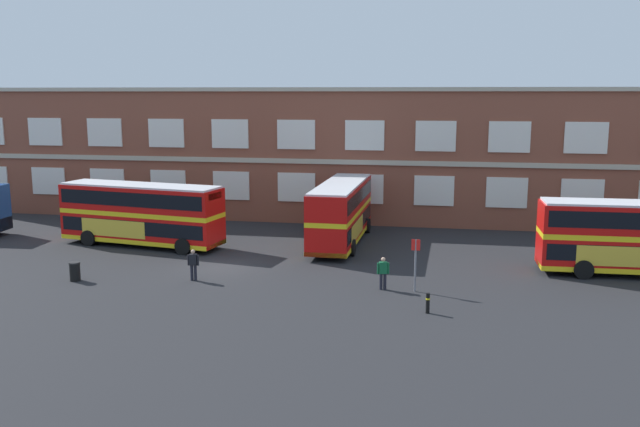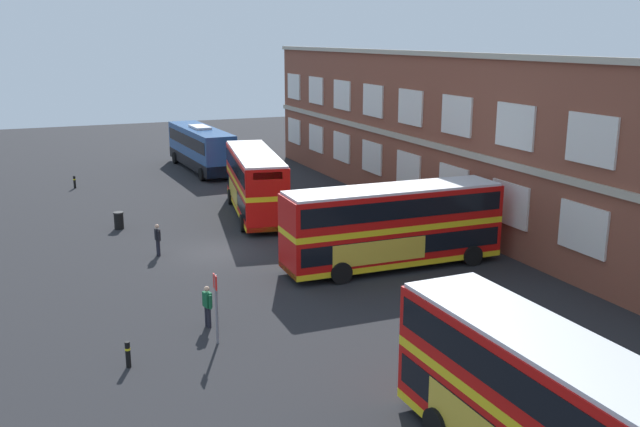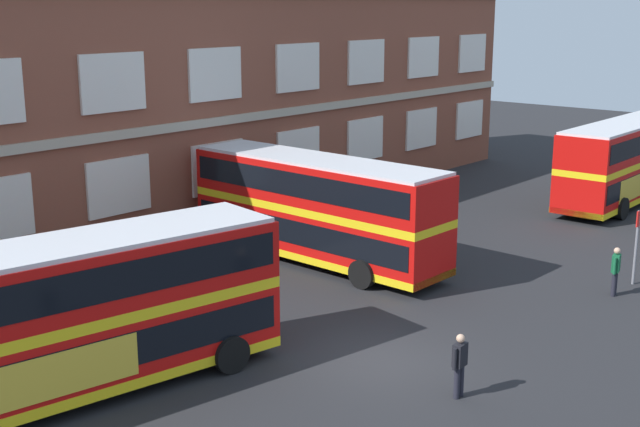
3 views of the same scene
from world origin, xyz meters
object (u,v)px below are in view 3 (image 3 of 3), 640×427
waiting_passenger (616,269)px  double_decker_near (71,317)px  double_decker_far (624,161)px  bus_stand_flag (637,240)px  double_decker_middle (317,208)px  second_passenger (460,363)px

waiting_passenger → double_decker_near: bearing=156.3°
double_decker_near → waiting_passenger: bearing=-23.7°
double_decker_far → bus_stand_flag: bearing=-156.3°
double_decker_far → bus_stand_flag: (-12.15, -5.33, -0.51)m
double_decker_near → double_decker_far: bearing=-3.7°
double_decker_middle → double_decker_far: size_ratio=1.00×
waiting_passenger → second_passenger: 10.13m
double_decker_near → double_decker_far: 30.29m
double_decker_near → second_passenger: size_ratio=6.63×
double_decker_far → double_decker_middle: bearing=164.2°
double_decker_near → waiting_passenger: (16.46, -7.24, -1.22)m
double_decker_far → waiting_passenger: size_ratio=6.50×
double_decker_middle → waiting_passenger: bearing=-70.0°
double_decker_near → waiting_passenger: size_ratio=6.63×
second_passenger → bus_stand_flag: bus_stand_flag is taller
double_decker_far → bus_stand_flag: double_decker_far is taller
double_decker_middle → second_passenger: double_decker_middle is taller
double_decker_near → double_decker_middle: size_ratio=1.02×
double_decker_near → waiting_passenger: 18.02m
double_decker_far → waiting_passenger: 14.79m
bus_stand_flag → double_decker_near: bearing=158.1°
second_passenger → bus_stand_flag: bearing=0.4°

